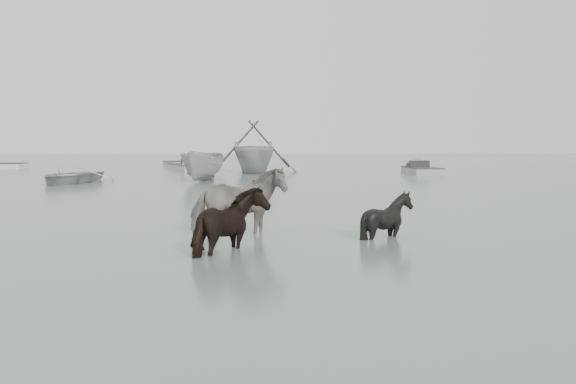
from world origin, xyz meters
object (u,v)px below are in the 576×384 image
object	(u,v)px
pony_pinto	(238,195)
rowboat_lead	(70,173)
pony_dark	(233,211)
pony_black	(387,205)

from	to	relation	value
pony_pinto	rowboat_lead	xyz separation A→B (m)	(-8.38, 16.11, -0.42)
pony_pinto	pony_dark	world-z (taller)	pony_pinto
pony_black	pony_dark	bearing A→B (deg)	123.87
pony_pinto	pony_black	world-z (taller)	pony_pinto
pony_black	rowboat_lead	world-z (taller)	pony_black
pony_dark	pony_black	distance (m)	3.61
pony_pinto	pony_black	bearing A→B (deg)	-108.73
pony_pinto	rowboat_lead	world-z (taller)	pony_pinto
pony_pinto	pony_black	xyz separation A→B (m)	(3.18, -0.47, -0.19)
rowboat_lead	pony_black	bearing A→B (deg)	-41.42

